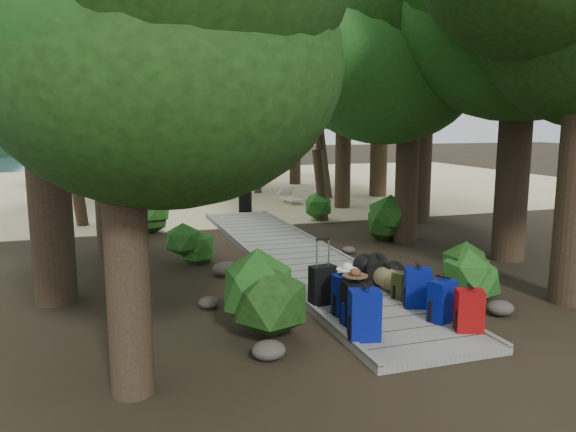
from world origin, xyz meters
name	(u,v)px	position (x,y,z in m)	size (l,w,h in m)	color
ground	(311,269)	(0.00, 0.00, 0.00)	(120.00, 120.00, 0.00)	black
sand_beach	(194,187)	(0.00, 16.00, 0.01)	(40.00, 22.00, 0.02)	beige
boardwalk	(295,255)	(0.00, 1.00, 0.06)	(2.00, 12.00, 0.12)	slate
backpack_left_a	(365,312)	(-0.78, -4.16, 0.51)	(0.41, 0.29, 0.78)	navy
backpack_left_b	(356,300)	(-0.63, -3.57, 0.48)	(0.39, 0.28, 0.72)	black
backpack_left_c	(346,293)	(-0.61, -3.16, 0.47)	(0.38, 0.27, 0.71)	navy
backpack_right_a	(469,308)	(0.77, -4.33, 0.46)	(0.37, 0.27, 0.67)	maroon
backpack_right_b	(442,299)	(0.64, -3.86, 0.47)	(0.38, 0.27, 0.69)	navy
backpack_right_c	(418,286)	(0.64, -3.17, 0.47)	(0.41, 0.29, 0.70)	navy
backpack_right_d	(403,284)	(0.64, -2.70, 0.37)	(0.33, 0.24, 0.50)	#384019
duffel_right_khaki	(386,278)	(0.66, -2.08, 0.31)	(0.38, 0.56, 0.38)	brown
duffel_right_black	(379,269)	(0.74, -1.64, 0.35)	(0.47, 0.74, 0.47)	black
suitcase_on_boardwalk	(322,285)	(-0.76, -2.56, 0.44)	(0.41, 0.23, 0.64)	black
lone_suitcase_on_sand	(245,202)	(0.49, 7.71, 0.37)	(0.44, 0.25, 0.69)	black
hat_brown	(355,272)	(-0.64, -3.54, 0.90)	(0.38, 0.38, 0.11)	#51351E
hat_white	(347,266)	(-0.58, -3.13, 0.88)	(0.34, 0.34, 0.11)	silver
kayak	(126,205)	(-3.37, 9.50, 0.19)	(0.76, 3.45, 0.35)	#B1110F
sun_lounger	(292,196)	(2.66, 9.16, 0.30)	(0.56, 1.74, 0.56)	silver
tree_right_b	(522,25)	(4.51, -0.60, 5.08)	(5.69, 5.69, 10.17)	black
tree_right_c	(410,77)	(3.25, 1.77, 4.16)	(4.81, 4.81, 8.32)	black
tree_right_d	(424,51)	(5.15, 4.30, 5.13)	(5.60, 5.60, 10.26)	black
tree_right_e	(344,94)	(4.07, 7.64, 4.02)	(4.46, 4.46, 8.03)	black
tree_right_f	(381,71)	(6.75, 10.09, 5.07)	(5.68, 5.68, 10.14)	black
tree_left_a	(118,85)	(-3.86, -4.51, 3.44)	(4.13, 4.13, 6.89)	black
tree_left_c	(101,80)	(-4.00, 2.59, 3.98)	(4.58, 4.58, 7.97)	black
tree_back_a	(170,100)	(-1.08, 15.04, 4.02)	(4.65, 4.65, 8.05)	black
tree_back_b	(240,72)	(2.25, 15.59, 5.35)	(5.99, 5.99, 10.70)	black
tree_back_c	(295,103)	(4.98, 15.54, 3.96)	(4.40, 4.40, 7.93)	black
tree_back_d	(73,110)	(-5.13, 14.36, 3.54)	(4.25, 4.25, 7.08)	black
palm_right_a	(326,113)	(2.51, 5.47, 3.33)	(3.91, 3.91, 6.67)	#153E11
palm_right_b	(327,93)	(4.53, 10.39, 4.19)	(4.34, 4.34, 8.38)	#153E11
palm_right_c	(261,111)	(2.53, 12.90, 3.51)	(4.41, 4.41, 7.02)	#153E11
palm_left_a	(65,98)	(-4.99, 6.72, 3.74)	(4.70, 4.70, 7.47)	#153E11
rock_left_a	(269,350)	(-2.13, -4.11, 0.12)	(0.45, 0.41, 0.25)	#4C473F
rock_left_b	(209,302)	(-2.50, -1.85, 0.10)	(0.36, 0.32, 0.20)	#4C473F
rock_left_c	(225,269)	(-1.82, 0.04, 0.14)	(0.52, 0.47, 0.29)	#4C473F
rock_left_d	(192,244)	(-2.06, 2.89, 0.09)	(0.31, 0.28, 0.17)	#4C473F
rock_right_a	(500,308)	(1.88, -3.65, 0.12)	(0.44, 0.39, 0.24)	#4C473F
rock_right_b	(462,272)	(2.58, -1.61, 0.13)	(0.47, 0.42, 0.26)	#4C473F
rock_right_c	(349,250)	(1.33, 1.02, 0.09)	(0.33, 0.29, 0.18)	#4C473F
shrub_left_a	(259,301)	(-2.05, -3.34, 0.55)	(1.21, 1.21, 1.09)	#1C4715
shrub_left_b	(192,245)	(-2.31, 1.27, 0.40)	(0.90, 0.90, 0.81)	#1C4715
shrub_left_c	(151,215)	(-2.86, 4.90, 0.54)	(1.19, 1.19, 1.07)	#1C4715
shrub_right_a	(466,273)	(1.81, -2.81, 0.48)	(1.06, 1.06, 0.96)	#1C4715
shrub_right_b	(388,219)	(2.95, 2.11, 0.56)	(1.26, 1.26, 1.13)	#1C4715
shrub_right_c	(321,207)	(2.37, 5.40, 0.43)	(0.97, 0.97, 0.87)	#1C4715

